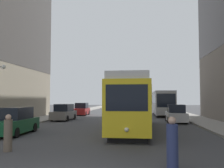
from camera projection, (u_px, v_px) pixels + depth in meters
The scene contains 10 objects.
sidewalk_left at pixel (77, 112), 47.74m from camera, with size 3.12×120.00×0.15m, color gray.
sidewalk_right at pixel (176, 112), 45.96m from camera, with size 3.12×120.00×0.15m, color gray.
streetcar at pixel (133, 103), 20.19m from camera, with size 3.09×13.64×3.89m.
transit_bus at pixel (162, 102), 38.18m from camera, with size 2.72×11.98×3.45m.
parked_car_left_near at pixel (64, 113), 29.22m from camera, with size 2.05×4.33×1.82m.
parked_car_left_mid at pixel (82, 109), 38.51m from camera, with size 1.98×4.61×1.82m.
parked_car_right_far at pixel (176, 114), 26.59m from camera, with size 2.01×4.95×1.82m.
parked_car_left_far at pixel (14, 122), 17.55m from camera, with size 1.98×4.87×1.82m.
pedestrian_crossing_near at pixel (8, 134), 11.83m from camera, with size 0.38×0.38×1.68m.
pedestrian_crossing_far at pixel (172, 144), 8.89m from camera, with size 0.40×0.40×1.77m.
Camera 1 is at (2.25, -7.07, 2.37)m, focal length 41.85 mm.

